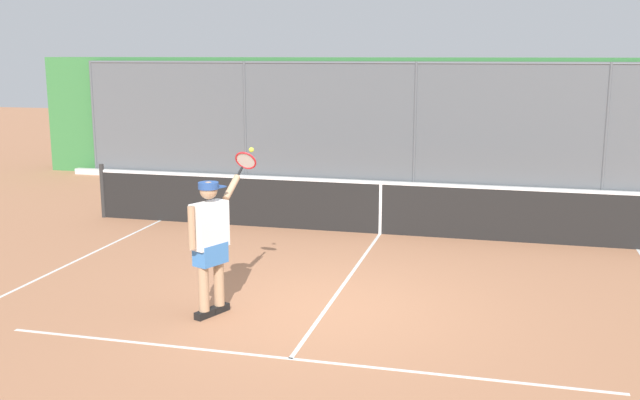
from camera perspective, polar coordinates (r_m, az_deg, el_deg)
The scene contains 5 objects.
ground_plane at distance 9.44m, azimuth 0.53°, elevation -8.44°, with size 60.00×60.00×0.00m, color #B27551.
court_line_markings at distance 7.69m, azimuth -3.03°, elevation -13.20°, with size 8.74×10.38×0.01m.
fence_backdrop at distance 18.34m, azimuth 7.67°, elevation 6.07°, with size 20.26×1.37×3.11m.
tennis_net at distance 13.15m, azimuth 4.75°, elevation -0.56°, with size 11.22×0.09×1.07m.
tennis_player at distance 9.04m, azimuth -8.52°, elevation -2.90°, with size 0.51×1.39×1.98m.
Camera 1 is at (-2.11, 8.63, 3.20)m, focal length 40.97 mm.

